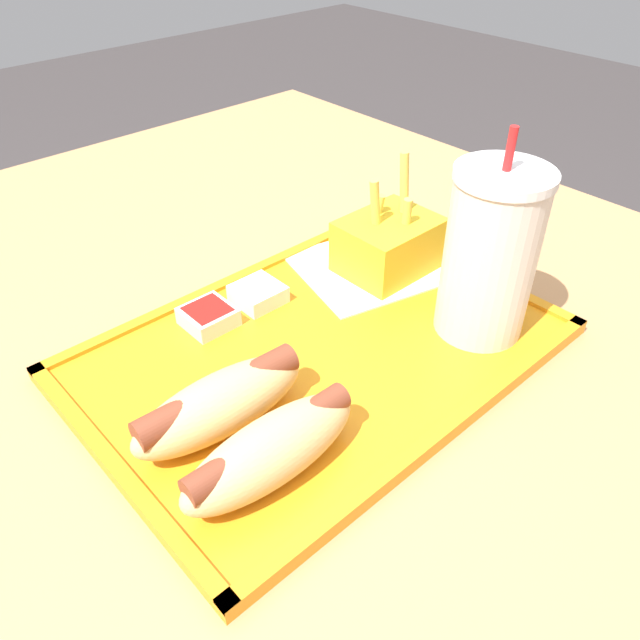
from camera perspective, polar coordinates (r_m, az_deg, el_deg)
dining_table at (r=0.86m, az=-2.87°, el=-22.08°), size 1.01×1.14×0.75m
food_tray at (r=0.56m, az=-0.00°, el=-2.82°), size 0.41×0.29×0.01m
paper_napkin at (r=0.67m, az=4.90°, el=4.99°), size 0.18×0.17×0.00m
soda_cup at (r=0.56m, az=15.29°, el=5.79°), size 0.08×0.08×0.19m
hot_dog_far at (r=0.44m, az=-4.49°, el=-11.72°), size 0.15×0.05×0.05m
hot_dog_near at (r=0.47m, az=-9.12°, el=-7.50°), size 0.15×0.05×0.05m
fries_carton at (r=0.65m, az=6.25°, el=6.93°), size 0.10×0.08×0.12m
sauce_cup_mayo at (r=0.61m, az=-5.69°, el=2.46°), size 0.04×0.04×0.02m
sauce_cup_ketchup at (r=0.59m, az=-10.18°, el=0.37°), size 0.04×0.04×0.02m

